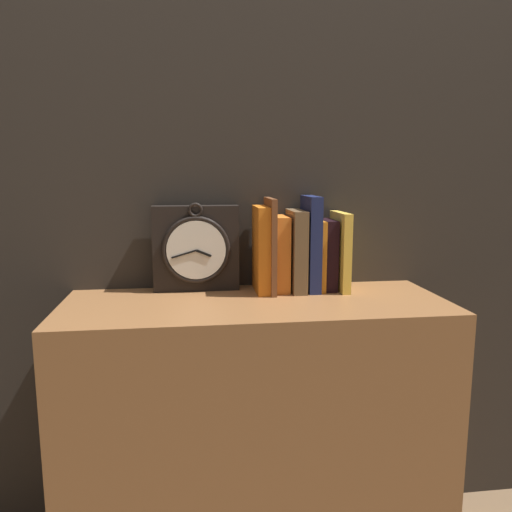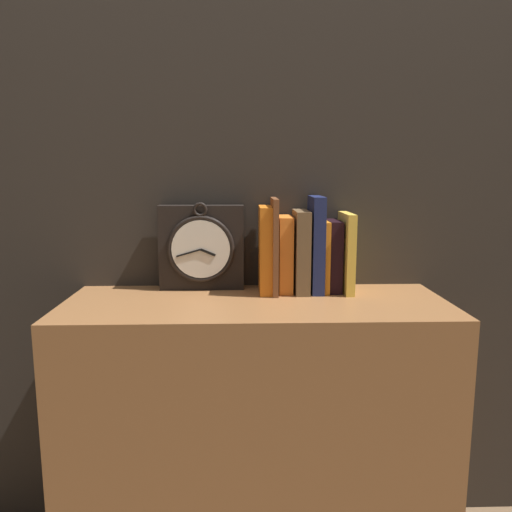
# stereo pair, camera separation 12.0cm
# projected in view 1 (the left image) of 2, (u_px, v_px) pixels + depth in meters

# --- Properties ---
(wall_back) EXTENTS (6.00, 0.05, 2.60)m
(wall_back) POSITION_uv_depth(u_px,v_px,m) (246.00, 65.00, 1.32)
(wall_back) COLOR #2D2823
(wall_back) RESTS_ON ground_plane
(bookshelf) EXTENTS (0.94, 0.36, 0.71)m
(bookshelf) POSITION_uv_depth(u_px,v_px,m) (256.00, 435.00, 1.28)
(bookshelf) COLOR #936038
(bookshelf) RESTS_ON ground_plane
(clock) EXTENTS (0.23, 0.06, 0.24)m
(clock) POSITION_uv_depth(u_px,v_px,m) (196.00, 248.00, 1.32)
(clock) COLOR black
(clock) RESTS_ON bookshelf
(book_slot0_orange) EXTENTS (0.03, 0.13, 0.23)m
(book_slot0_orange) POSITION_uv_depth(u_px,v_px,m) (261.00, 249.00, 1.31)
(book_slot0_orange) COLOR orange
(book_slot0_orange) RESTS_ON bookshelf
(book_slot1_brown) EXTENTS (0.01, 0.14, 0.25)m
(book_slot1_brown) POSITION_uv_depth(u_px,v_px,m) (270.00, 245.00, 1.30)
(book_slot1_brown) COLOR brown
(book_slot1_brown) RESTS_ON bookshelf
(book_slot2_orange) EXTENTS (0.04, 0.12, 0.20)m
(book_slot2_orange) POSITION_uv_depth(u_px,v_px,m) (280.00, 253.00, 1.32)
(book_slot2_orange) COLOR orange
(book_slot2_orange) RESTS_ON bookshelf
(book_slot3_brown) EXTENTS (0.04, 0.13, 0.21)m
(book_slot3_brown) POSITION_uv_depth(u_px,v_px,m) (296.00, 251.00, 1.32)
(book_slot3_brown) COLOR brown
(book_slot3_brown) RESTS_ON bookshelf
(book_slot4_navy) EXTENTS (0.03, 0.13, 0.25)m
(book_slot4_navy) POSITION_uv_depth(u_px,v_px,m) (311.00, 243.00, 1.32)
(book_slot4_navy) COLOR #1A2350
(book_slot4_navy) RESTS_ON bookshelf
(book_slot5_orange) EXTENTS (0.01, 0.12, 0.19)m
(book_slot5_orange) POSITION_uv_depth(u_px,v_px,m) (318.00, 255.00, 1.34)
(book_slot5_orange) COLOR orange
(book_slot5_orange) RESTS_ON bookshelf
(book_slot6_black) EXTENTS (0.03, 0.11, 0.19)m
(book_slot6_black) POSITION_uv_depth(u_px,v_px,m) (327.00, 254.00, 1.34)
(book_slot6_black) COLOR black
(book_slot6_black) RESTS_ON bookshelf
(book_slot7_yellow) EXTENTS (0.02, 0.14, 0.21)m
(book_slot7_yellow) POSITION_uv_depth(u_px,v_px,m) (340.00, 251.00, 1.33)
(book_slot7_yellow) COLOR yellow
(book_slot7_yellow) RESTS_ON bookshelf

